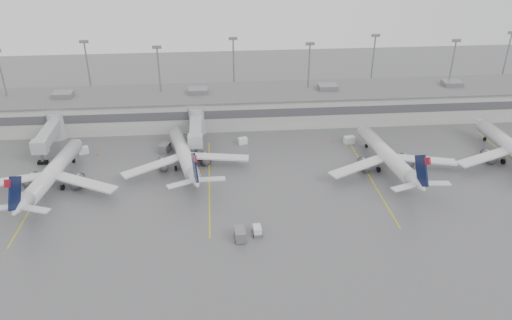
{
  "coord_description": "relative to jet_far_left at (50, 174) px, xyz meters",
  "views": [
    {
      "loc": [
        -15.54,
        -69.05,
        53.38
      ],
      "look_at": [
        -7.46,
        24.0,
        5.0
      ],
      "focal_mm": 35.0,
      "sensor_mm": 36.0,
      "label": 1
    }
  ],
  "objects": [
    {
      "name": "jet_bridge_right",
      "position": [
        29.67,
        21.2,
        0.51
      ],
      "size": [
        4.0,
        17.2,
        7.0
      ],
      "color": "#96999B",
      "rests_on": "ground"
    },
    {
      "name": "light_masts",
      "position": [
        50.17,
        39.23,
        8.67
      ],
      "size": [
        142.4,
        8.0,
        20.6
      ],
      "color": "gray",
      "rests_on": "ground"
    },
    {
      "name": "baggage_tug",
      "position": [
        41.24,
        -20.05,
        -2.71
      ],
      "size": [
        1.84,
        2.69,
        1.66
      ],
      "rotation": [
        0.0,
        0.0,
        0.07
      ],
      "color": "white",
      "rests_on": "ground"
    },
    {
      "name": "jet_bridge_left",
      "position": [
        -5.33,
        21.2,
        0.51
      ],
      "size": [
        4.0,
        17.2,
        7.0
      ],
      "color": "#96999B",
      "rests_on": "ground"
    },
    {
      "name": "gse_uld_b",
      "position": [
        41.02,
        18.24,
        -2.59
      ],
      "size": [
        2.45,
        1.93,
        1.53
      ],
      "primitive_type": "cube",
      "rotation": [
        0.0,
        0.0,
        0.25
      ],
      "color": "white",
      "rests_on": "ground"
    },
    {
      "name": "ground",
      "position": [
        50.17,
        -24.52,
        -3.36
      ],
      "size": [
        260.0,
        260.0,
        0.0
      ],
      "primitive_type": "plane",
      "color": "#545456",
      "rests_on": "ground"
    },
    {
      "name": "gse_uld_a",
      "position": [
        2.83,
        16.12,
        -2.55
      ],
      "size": [
        2.67,
        2.24,
        1.61
      ],
      "primitive_type": "cube",
      "rotation": [
        0.0,
        0.0,
        0.37
      ],
      "color": "white",
      "rests_on": "ground"
    },
    {
      "name": "terminal",
      "position": [
        50.16,
        33.46,
        0.82
      ],
      "size": [
        152.0,
        17.0,
        9.45
      ],
      "color": "#A1A19C",
      "rests_on": "ground"
    },
    {
      "name": "cone_d",
      "position": [
        102.47,
        9.56,
        -3.05
      ],
      "size": [
        0.39,
        0.39,
        0.62
      ],
      "primitive_type": "cone",
      "color": "#DC5A04",
      "rests_on": "ground"
    },
    {
      "name": "baggage_cart",
      "position": [
        38.04,
        -21.25,
        -2.28
      ],
      "size": [
        2.06,
        3.33,
        2.06
      ],
      "rotation": [
        0.0,
        0.0,
        0.07
      ],
      "color": "slate",
      "rests_on": "ground"
    },
    {
      "name": "jet_mid_left",
      "position": [
        27.3,
        6.67,
        -0.13
      ],
      "size": [
        27.99,
        31.71,
        10.39
      ],
      "rotation": [
        0.0,
        0.0,
        0.22
      ],
      "color": "silver",
      "rests_on": "ground"
    },
    {
      "name": "gse_uld_c",
      "position": [
        67.48,
        16.28,
        -2.48
      ],
      "size": [
        2.72,
        2.05,
        1.75
      ],
      "primitive_type": "cube",
      "rotation": [
        0.0,
        0.0,
        0.17
      ],
      "color": "white",
      "rests_on": "ground"
    },
    {
      "name": "jet_far_left",
      "position": [
        0.0,
        0.0,
        0.0
      ],
      "size": [
        29.48,
        33.26,
        10.8
      ],
      "rotation": [
        0.0,
        0.0,
        -0.14
      ],
      "color": "silver",
      "rests_on": "ground"
    },
    {
      "name": "stand_markings",
      "position": [
        50.17,
        -0.52,
        -3.35
      ],
      "size": [
        105.25,
        40.0,
        0.01
      ],
      "color": "#CEBF0C",
      "rests_on": "ground"
    },
    {
      "name": "cone_b",
      "position": [
        31.01,
        4.85,
        -3.04
      ],
      "size": [
        0.39,
        0.39,
        0.63
      ],
      "primitive_type": "cone",
      "color": "#DC5A04",
      "rests_on": "ground"
    },
    {
      "name": "gse_loader",
      "position": [
        22.14,
        15.43,
        -2.33
      ],
      "size": [
        3.0,
        3.75,
        2.04
      ],
      "primitive_type": "cube",
      "rotation": [
        0.0,
        0.0,
        -0.33
      ],
      "color": "slate",
      "rests_on": "ground"
    },
    {
      "name": "cone_a",
      "position": [
        6.26,
        14.92,
        -3.0
      ],
      "size": [
        0.44,
        0.44,
        0.71
      ],
      "primitive_type": "cone",
      "color": "#DC5A04",
      "rests_on": "ground"
    },
    {
      "name": "jet_mid_right",
      "position": [
        72.43,
        1.9,
        0.01
      ],
      "size": [
        29.66,
        33.43,
        10.84
      ],
      "rotation": [
        0.0,
        0.0,
        0.12
      ],
      "color": "silver",
      "rests_on": "ground"
    },
    {
      "name": "cone_c",
      "position": [
        63.5,
        17.15,
        -3.01
      ],
      "size": [
        0.43,
        0.43,
        0.68
      ],
      "primitive_type": "cone",
      "color": "#DC5A04",
      "rests_on": "ground"
    }
  ]
}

